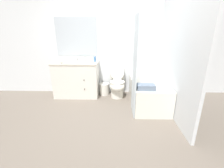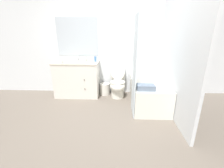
% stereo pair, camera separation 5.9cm
% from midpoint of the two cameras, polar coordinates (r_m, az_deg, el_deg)
% --- Properties ---
extents(ground_plane, '(14.00, 14.00, 0.00)m').
position_cam_midpoint_polar(ground_plane, '(2.81, -3.00, -15.14)').
color(ground_plane, '#6B6056').
extents(wall_back, '(8.00, 0.06, 2.50)m').
position_cam_midpoint_polar(wall_back, '(3.95, -1.19, 14.34)').
color(wall_back, silver).
rests_on(wall_back, ground_plane).
extents(wall_right, '(0.05, 2.59, 2.50)m').
position_cam_midpoint_polar(wall_right, '(3.32, 22.54, 12.00)').
color(wall_right, silver).
rests_on(wall_right, ground_plane).
extents(vanity_cabinet, '(1.11, 0.58, 0.88)m').
position_cam_midpoint_polar(vanity_cabinet, '(3.94, -12.62, 1.96)').
color(vanity_cabinet, silver).
rests_on(vanity_cabinet, ground_plane).
extents(sink_faucet, '(0.14, 0.12, 0.12)m').
position_cam_midpoint_polar(sink_faucet, '(4.02, -12.40, 9.18)').
color(sink_faucet, silver).
rests_on(sink_faucet, vanity_cabinet).
extents(toilet, '(0.37, 0.62, 0.84)m').
position_cam_midpoint_polar(toilet, '(3.77, 2.60, -0.03)').
color(toilet, silver).
rests_on(toilet, ground_plane).
extents(bathtub, '(0.73, 1.40, 0.55)m').
position_cam_midpoint_polar(bathtub, '(3.53, 13.94, -3.14)').
color(bathtub, silver).
rests_on(bathtub, ground_plane).
extents(shower_curtain, '(0.01, 0.54, 1.88)m').
position_cam_midpoint_polar(shower_curtain, '(2.88, 9.16, 6.11)').
color(shower_curtain, silver).
rests_on(shower_curtain, ground_plane).
extents(wastebasket, '(0.26, 0.26, 0.30)m').
position_cam_midpoint_polar(wastebasket, '(4.00, -2.30, -1.85)').
color(wastebasket, silver).
rests_on(wastebasket, ground_plane).
extents(tissue_box, '(0.12, 0.12, 0.11)m').
position_cam_midpoint_polar(tissue_box, '(3.92, -10.10, 9.21)').
color(tissue_box, silver).
rests_on(tissue_box, vanity_cabinet).
extents(soap_dispenser, '(0.06, 0.06, 0.16)m').
position_cam_midpoint_polar(soap_dispenser, '(3.80, -5.91, 9.52)').
color(soap_dispenser, '#4C7AB2').
rests_on(soap_dispenser, vanity_cabinet).
extents(hand_towel_folded, '(0.23, 0.17, 0.06)m').
position_cam_midpoint_polar(hand_towel_folded, '(3.81, -19.59, 7.94)').
color(hand_towel_folded, white).
rests_on(hand_towel_folded, vanity_cabinet).
extents(bath_towel_folded, '(0.34, 0.20, 0.10)m').
position_cam_midpoint_polar(bath_towel_folded, '(2.90, 13.33, -1.20)').
color(bath_towel_folded, slate).
rests_on(bath_towel_folded, bathtub).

